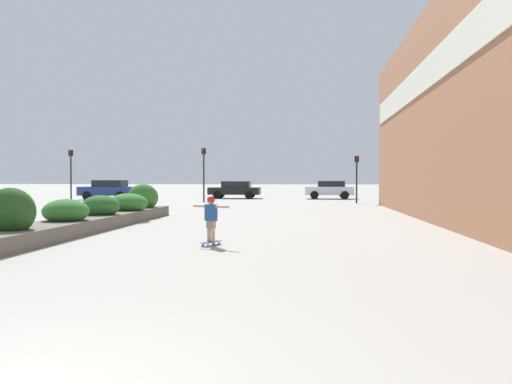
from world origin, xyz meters
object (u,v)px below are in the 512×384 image
(skateboarder, at_px, (211,214))
(traffic_light_right, at_px, (357,171))
(traffic_light_far_left, at_px, (71,167))
(car_leftmost, at_px, (330,189))
(car_center_left, at_px, (476,190))
(car_rightmost, at_px, (108,189))
(skateboard, at_px, (211,243))
(car_center_right, at_px, (235,189))
(traffic_light_left, at_px, (204,166))

(skateboarder, xyz_separation_m, traffic_light_right, (5.68, 22.18, 1.44))
(skateboarder, distance_m, traffic_light_far_left, 27.19)
(car_leftmost, distance_m, car_center_left, 11.18)
(car_rightmost, bearing_deg, traffic_light_far_left, 157.93)
(skateboard, bearing_deg, car_center_right, 121.71)
(car_rightmost, xyz_separation_m, traffic_light_left, (8.51, -3.65, 1.76))
(car_center_left, height_order, car_rightmost, car_rightmost)
(car_center_left, height_order, traffic_light_far_left, traffic_light_far_left)
(skateboard, height_order, car_rightmost, car_rightmost)
(skateboarder, height_order, car_center_left, car_center_left)
(skateboarder, xyz_separation_m, traffic_light_left, (-4.94, 22.54, 1.80))
(skateboarder, height_order, traffic_light_right, traffic_light_right)
(car_center_left, height_order, car_center_right, car_center_left)
(skateboard, distance_m, car_leftmost, 29.97)
(car_leftmost, relative_size, car_center_left, 0.85)
(car_center_right, relative_size, traffic_light_left, 1.12)
(car_leftmost, xyz_separation_m, traffic_light_right, (1.50, -7.49, 1.43))
(car_leftmost, relative_size, traffic_light_right, 1.22)
(skateboarder, relative_size, car_rightmost, 0.26)
(car_center_left, xyz_separation_m, car_center_right, (-18.79, 2.78, -0.01))
(skateboarder, distance_m, car_leftmost, 29.96)
(traffic_light_left, bearing_deg, car_leftmost, 38.01)
(skateboard, relative_size, skateboarder, 0.60)
(car_center_left, relative_size, traffic_light_far_left, 1.23)
(car_center_right, distance_m, car_rightmost, 10.31)
(car_leftmost, distance_m, car_center_right, 7.94)
(traffic_light_left, bearing_deg, skateboarder, -77.63)
(car_center_left, distance_m, traffic_light_left, 20.53)
(skateboard, bearing_deg, car_center_left, 85.35)
(car_leftmost, distance_m, car_rightmost, 17.97)
(skateboard, relative_size, traffic_light_right, 0.21)
(car_leftmost, height_order, traffic_light_left, traffic_light_left)
(skateboarder, bearing_deg, traffic_light_right, 100.13)
(skateboard, bearing_deg, skateboarder, 0.00)
(traffic_light_left, xyz_separation_m, traffic_light_right, (10.62, -0.36, -0.36))
(car_leftmost, relative_size, car_center_right, 0.92)
(car_center_left, bearing_deg, traffic_light_right, -62.93)
(car_leftmost, bearing_deg, car_center_left, -104.02)
(traffic_light_right, height_order, traffic_light_far_left, traffic_light_far_left)
(skateboarder, relative_size, car_leftmost, 0.29)
(skateboard, distance_m, traffic_light_right, 22.99)
(car_leftmost, height_order, traffic_light_right, traffic_light_right)
(traffic_light_left, bearing_deg, car_center_right, 80.69)
(traffic_light_left, bearing_deg, traffic_light_far_left, 179.03)
(car_leftmost, bearing_deg, traffic_light_left, 128.01)
(skateboarder, relative_size, traffic_light_right, 0.35)
(traffic_light_far_left, bearing_deg, traffic_light_right, -1.47)
(car_center_right, bearing_deg, car_center_left, -98.40)
(skateboarder, height_order, traffic_light_left, traffic_light_left)
(traffic_light_right, bearing_deg, skateboard, -104.36)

